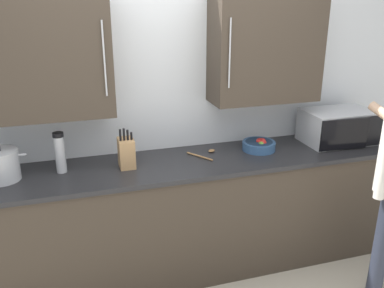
# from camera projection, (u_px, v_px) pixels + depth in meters

# --- Properties ---
(back_wall_tiled) EXTENTS (4.32, 0.44, 2.58)m
(back_wall_tiled) POSITION_uv_depth(u_px,v_px,m) (160.00, 92.00, 3.20)
(back_wall_tiled) COLOR silver
(back_wall_tiled) RESTS_ON ground_plane
(counter_unit) EXTENTS (3.79, 0.64, 0.95)m
(counter_unit) POSITION_uv_depth(u_px,v_px,m) (172.00, 219.00, 3.25)
(counter_unit) COLOR #3D3328
(counter_unit) RESTS_ON ground_plane
(microwave_oven) EXTENTS (0.58, 0.41, 0.27)m
(microwave_oven) POSITION_uv_depth(u_px,v_px,m) (336.00, 127.00, 3.47)
(microwave_oven) COLOR #B7BABF
(microwave_oven) RESTS_ON counter_unit
(fruit_bowl) EXTENTS (0.27, 0.27, 0.10)m
(fruit_bowl) POSITION_uv_depth(u_px,v_px,m) (259.00, 145.00, 3.33)
(fruit_bowl) COLOR #335684
(fruit_bowl) RESTS_ON counter_unit
(stock_pot) EXTENTS (0.34, 0.25, 0.24)m
(stock_pot) POSITION_uv_depth(u_px,v_px,m) (0.00, 165.00, 2.77)
(stock_pot) COLOR #B7BABF
(stock_pot) RESTS_ON counter_unit
(thermos_flask) EXTENTS (0.08, 0.08, 0.29)m
(thermos_flask) POSITION_uv_depth(u_px,v_px,m) (60.00, 152.00, 2.88)
(thermos_flask) COLOR #B7BABF
(thermos_flask) RESTS_ON counter_unit
(knife_block) EXTENTS (0.11, 0.15, 0.30)m
(knife_block) POSITION_uv_depth(u_px,v_px,m) (126.00, 153.00, 2.98)
(knife_block) COLOR tan
(knife_block) RESTS_ON counter_unit
(wooden_spoon) EXTENTS (0.24, 0.23, 0.02)m
(wooden_spoon) POSITION_uv_depth(u_px,v_px,m) (206.00, 154.00, 3.24)
(wooden_spoon) COLOR #A37547
(wooden_spoon) RESTS_ON counter_unit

